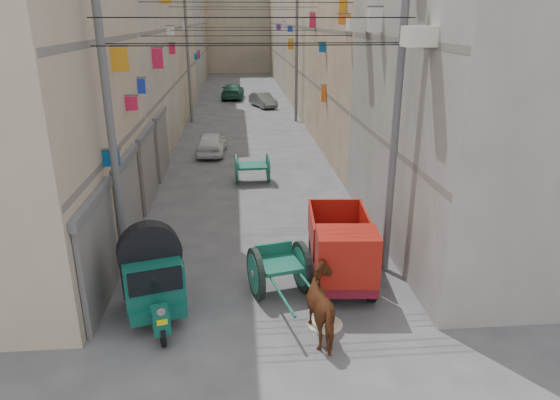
{
  "coord_description": "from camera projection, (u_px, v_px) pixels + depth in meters",
  "views": [
    {
      "loc": [
        -0.47,
        -6.46,
        6.79
      ],
      "look_at": [
        0.64,
        6.5,
        2.03
      ],
      "focal_mm": 32.0,
      "sensor_mm": 36.0,
      "label": 1
    }
  ],
  "objects": [
    {
      "name": "utility_poles",
      "position": [
        247.0,
        82.0,
        22.95
      ],
      "size": [
        7.4,
        22.2,
        8.0
      ],
      "color": "#555558",
      "rests_on": "ground"
    },
    {
      "name": "shutters_left",
      "position": [
        140.0,
        180.0,
        17.29
      ],
      "size": [
        0.18,
        14.4,
        2.88
      ],
      "color": "#49494E",
      "rests_on": "ground"
    },
    {
      "name": "auto_rickshaw",
      "position": [
        152.0,
        275.0,
        11.79
      ],
      "size": [
        1.93,
        2.69,
        1.82
      ],
      "rotation": [
        0.0,
        0.0,
        0.27
      ],
      "color": "black",
      "rests_on": "ground"
    },
    {
      "name": "second_cart",
      "position": [
        252.0,
        167.0,
        21.65
      ],
      "size": [
        1.52,
        1.36,
        1.29
      ],
      "rotation": [
        0.0,
        0.0,
        0.05
      ],
      "color": "#135341",
      "rests_on": "ground"
    },
    {
      "name": "feed_sack",
      "position": [
        325.0,
        320.0,
        11.7
      ],
      "size": [
        0.52,
        0.41,
        0.26
      ],
      "primitive_type": "ellipsoid",
      "color": "beige",
      "rests_on": "ground"
    },
    {
      "name": "tonga_cart",
      "position": [
        279.0,
        269.0,
        12.85
      ],
      "size": [
        1.76,
        3.15,
        1.34
      ],
      "rotation": [
        0.0,
        0.0,
        0.23
      ],
      "color": "black",
      "rests_on": "ground"
    },
    {
      "name": "building_row_left",
      "position": [
        134.0,
        23.0,
        37.48
      ],
      "size": [
        8.0,
        62.0,
        14.0
      ],
      "color": "tan",
      "rests_on": "ground"
    },
    {
      "name": "mini_truck",
      "position": [
        342.0,
        255.0,
        13.11
      ],
      "size": [
        1.8,
        3.55,
        1.93
      ],
      "rotation": [
        0.0,
        0.0,
        -0.08
      ],
      "color": "black",
      "rests_on": "ground"
    },
    {
      "name": "signboards",
      "position": [
        245.0,
        83.0,
        27.5
      ],
      "size": [
        8.22,
        40.52,
        5.67
      ],
      "color": "#1B36BD",
      "rests_on": "ground"
    },
    {
      "name": "horse",
      "position": [
        327.0,
        307.0,
        11.07
      ],
      "size": [
        1.08,
        1.9,
        1.52
      ],
      "primitive_type": "imported",
      "rotation": [
        0.0,
        0.0,
        3.29
      ],
      "color": "brown",
      "rests_on": "ground"
    },
    {
      "name": "building_row_right",
      "position": [
        344.0,
        22.0,
        38.77
      ],
      "size": [
        8.0,
        62.0,
        14.0
      ],
      "color": "gray",
      "rests_on": "ground"
    },
    {
      "name": "distant_car_white",
      "position": [
        212.0,
        143.0,
        26.25
      ],
      "size": [
        1.62,
        3.56,
        1.19
      ],
      "primitive_type": "imported",
      "rotation": [
        0.0,
        0.0,
        3.08
      ],
      "color": "silver",
      "rests_on": "ground"
    },
    {
      "name": "end_cap_building",
      "position": [
        238.0,
        20.0,
        67.94
      ],
      "size": [
        22.0,
        10.0,
        13.0
      ],
      "primitive_type": "cube",
      "color": "#B7AA90",
      "rests_on": "ground"
    },
    {
      "name": "distant_car_grey",
      "position": [
        263.0,
        100.0,
        40.2
      ],
      "size": [
        2.25,
        3.65,
        1.13
      ],
      "primitive_type": "imported",
      "rotation": [
        0.0,
        0.0,
        0.33
      ],
      "color": "#525755",
      "rests_on": "ground"
    },
    {
      "name": "overhead_cables",
      "position": [
        247.0,
        19.0,
        19.56
      ],
      "size": [
        7.4,
        22.52,
        1.12
      ],
      "color": "black",
      "rests_on": "ground"
    },
    {
      "name": "distant_car_green",
      "position": [
        233.0,
        91.0,
        44.43
      ],
      "size": [
        2.13,
        4.61,
        1.3
      ],
      "primitive_type": "imported",
      "rotation": [
        0.0,
        0.0,
        3.07
      ],
      "color": "#1D5641",
      "rests_on": "ground"
    }
  ]
}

